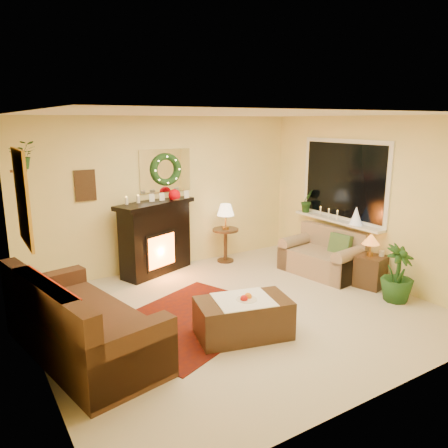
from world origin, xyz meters
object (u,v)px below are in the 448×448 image
sofa (83,317)px  end_table_square (371,270)px  side_table_round (225,244)px  coffee_table (243,320)px  loveseat (322,250)px  fireplace (156,241)px

sofa → end_table_square: size_ratio=4.41×
side_table_round → coffee_table: (-1.34, -2.53, -0.12)m
coffee_table → sofa: bearing=174.6°
side_table_round → coffee_table: 2.87m
loveseat → coffee_table: (-2.36, -1.13, -0.21)m
fireplace → coffee_table: fireplace is taller
fireplace → side_table_round: (1.31, -0.11, -0.22)m
coffee_table → loveseat: bearing=39.4°
fireplace → coffee_table: size_ratio=1.15×
sofa → loveseat: sofa is taller
loveseat → side_table_round: 1.74m
sofa → end_table_square: 4.31m
sofa → coffee_table: size_ratio=1.98×
fireplace → side_table_round: 1.33m
fireplace → end_table_square: bearing=-63.2°
side_table_round → end_table_square: bearing=-60.9°
sofa → end_table_square: (4.30, -0.31, -0.16)m
loveseat → end_table_square: loveseat is taller
sofa → fireplace: size_ratio=1.72×
fireplace → side_table_round: bearing=-25.5°
fireplace → loveseat: 2.79m
sofa → loveseat: size_ratio=1.65×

